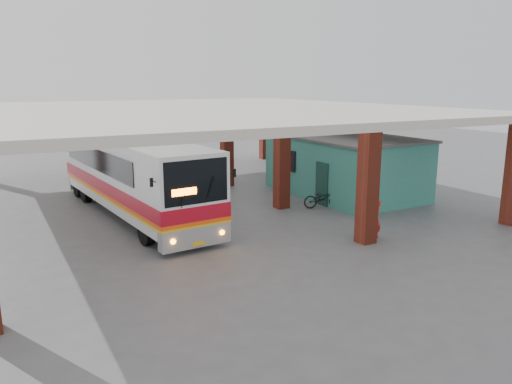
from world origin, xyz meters
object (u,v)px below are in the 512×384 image
at_px(coach_bus, 133,174).
at_px(pedestrian, 375,219).
at_px(motorcycle, 323,198).
at_px(red_chair, 281,185).

bearing_deg(coach_bus, pedestrian, -52.96).
relative_size(motorcycle, red_chair, 2.10).
relative_size(coach_bus, pedestrian, 8.50).
xyz_separation_m(motorcycle, red_chair, (0.04, 3.90, -0.08)).
distance_m(motorcycle, pedestrian, 4.95).
height_order(motorcycle, pedestrian, pedestrian).
height_order(coach_bus, red_chair, coach_bus).
bearing_deg(pedestrian, motorcycle, -125.31).
distance_m(coach_bus, motorcycle, 8.86).
distance_m(pedestrian, red_chair, 8.80).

